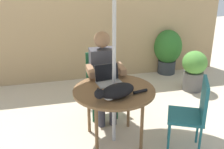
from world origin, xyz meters
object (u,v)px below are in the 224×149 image
object	(u,v)px
patio_table	(114,94)
laptop	(108,78)
cat	(116,92)
chair_occupied	(101,78)
person_seated	(103,71)
potted_plant_by_chair	(168,50)
potted_plant_near_fence	(194,69)
chair_empty	(194,110)

from	to	relation	value
patio_table	laptop	xyz separation A→B (m)	(-0.02, 0.22, 0.12)
patio_table	cat	xyz separation A→B (m)	(-0.04, -0.23, 0.15)
chair_occupied	person_seated	bearing A→B (deg)	-90.00
laptop	potted_plant_by_chair	xyz separation A→B (m)	(1.60, 1.76, -0.29)
potted_plant_by_chair	potted_plant_near_fence	bearing A→B (deg)	-82.19
laptop	potted_plant_near_fence	distance (m)	1.98
potted_plant_by_chair	chair_empty	bearing A→B (deg)	-107.32
chair_empty	potted_plant_near_fence	world-z (taller)	chair_empty
patio_table	chair_occupied	distance (m)	0.76
patio_table	chair_occupied	world-z (taller)	chair_occupied
chair_occupied	chair_empty	world-z (taller)	same
chair_empty	laptop	bearing A→B (deg)	143.69
chair_occupied	potted_plant_near_fence	bearing A→B (deg)	12.81
cat	potted_plant_by_chair	world-z (taller)	cat
laptop	potted_plant_near_fence	world-z (taller)	laptop
chair_occupied	cat	size ratio (longest dim) A/B	1.41
person_seated	chair_empty	bearing A→B (deg)	-50.12
patio_table	cat	world-z (taller)	cat
person_seated	patio_table	bearing A→B (deg)	-90.00
patio_table	potted_plant_by_chair	size ratio (longest dim) A/B	1.11
chair_occupied	laptop	world-z (taller)	laptop
person_seated	potted_plant_near_fence	world-z (taller)	person_seated
chair_empty	laptop	distance (m)	1.08
cat	potted_plant_near_fence	xyz separation A→B (m)	(1.73, 1.37, -0.41)
chair_empty	cat	distance (m)	0.92
patio_table	person_seated	world-z (taller)	person_seated
patio_table	chair_empty	bearing A→B (deg)	-25.82
chair_occupied	laptop	distance (m)	0.58
potted_plant_near_fence	potted_plant_by_chair	xyz separation A→B (m)	(-0.12, 0.84, 0.10)
chair_occupied	cat	world-z (taller)	chair_occupied
patio_table	laptop	bearing A→B (deg)	94.95
patio_table	potted_plant_by_chair	xyz separation A→B (m)	(1.58, 1.98, -0.16)
chair_occupied	laptop	xyz separation A→B (m)	(-0.02, -0.53, 0.23)
patio_table	laptop	size ratio (longest dim) A/B	2.93
person_seated	potted_plant_near_fence	distance (m)	1.81
chair_occupied	potted_plant_by_chair	xyz separation A→B (m)	(1.58, 1.23, -0.05)
patio_table	potted_plant_near_fence	world-z (taller)	patio_table
laptop	patio_table	bearing A→B (deg)	-85.05
potted_plant_near_fence	chair_occupied	bearing A→B (deg)	-167.19
patio_table	person_seated	size ratio (longest dim) A/B	0.78
chair_empty	potted_plant_by_chair	bearing A→B (deg)	72.68
chair_occupied	chair_empty	xyz separation A→B (m)	(0.83, -1.16, 0.00)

